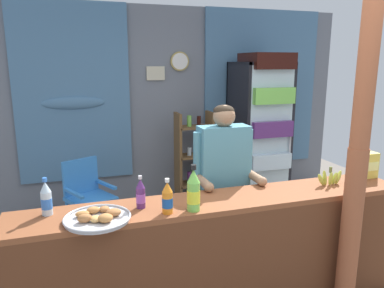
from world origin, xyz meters
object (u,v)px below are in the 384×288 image
stall_counter (225,249)px  shopkeeper (223,171)px  soda_bottle_lime_soda (193,191)px  timber_post (358,156)px  soda_bottle_orange_soda (167,199)px  snack_box_instant_noodle (365,165)px  plastic_lawn_chair (87,193)px  soda_bottle_grape_soda (141,194)px  banana_bunch (330,178)px  drink_fridge (260,124)px  bottle_shelf_rack (194,159)px  soda_bottle_water (46,199)px  pastry_tray (98,217)px

stall_counter → shopkeeper: (0.20, 0.54, 0.44)m
soda_bottle_lime_soda → timber_post: bearing=-8.8°
soda_bottle_orange_soda → snack_box_instant_noodle: bearing=7.1°
plastic_lawn_chair → soda_bottle_grape_soda: bearing=-78.6°
soda_bottle_grape_soda → banana_bunch: 1.60m
drink_fridge → soda_bottle_lime_soda: drink_fridge is taller
bottle_shelf_rack → soda_bottle_orange_soda: bearing=-112.5°
drink_fridge → shopkeeper: bearing=-127.9°
stall_counter → soda_bottle_grape_soda: size_ratio=12.93×
banana_bunch → soda_bottle_water: bearing=178.4°
soda_bottle_lime_soda → soda_bottle_grape_soda: (-0.34, 0.16, -0.04)m
plastic_lawn_chair → shopkeeper: (1.13, -1.21, 0.50)m
soda_bottle_grape_soda → shopkeeper: bearing=27.8°
drink_fridge → soda_bottle_lime_soda: bearing=-128.1°
soda_bottle_grape_soda → pastry_tray: bearing=-157.6°
soda_bottle_lime_soda → soda_bottle_water: (-0.96, 0.23, -0.03)m
plastic_lawn_chair → bottle_shelf_rack: bearing=16.7°
stall_counter → snack_box_instant_noodle: (1.41, 0.20, 0.48)m
stall_counter → plastic_lawn_chair: (-0.93, 1.75, -0.06)m
stall_counter → soda_bottle_water: size_ratio=11.76×
timber_post → soda_bottle_lime_soda: bearing=171.2°
timber_post → snack_box_instant_noodle: timber_post is taller
bottle_shelf_rack → pastry_tray: 2.59m
stall_counter → snack_box_instant_noodle: snack_box_instant_noodle is taller
soda_bottle_lime_soda → soda_bottle_grape_soda: bearing=155.1°
drink_fridge → banana_bunch: 1.92m
pastry_tray → soda_bottle_water: bearing=147.8°
timber_post → plastic_lawn_chair: bearing=133.3°
plastic_lawn_chair → soda_bottle_orange_soda: soda_bottle_orange_soda is taller
stall_counter → soda_bottle_lime_soda: (-0.27, -0.05, 0.50)m
stall_counter → drink_fridge: (1.35, 2.01, 0.56)m
shopkeeper → pastry_tray: bearing=-153.6°
drink_fridge → plastic_lawn_chair: 2.38m
shopkeeper → soda_bottle_orange_soda: 0.87m
bottle_shelf_rack → soda_bottle_lime_soda: (-0.73, -2.21, 0.39)m
soda_bottle_water → shopkeeper: bearing=13.8°
bottle_shelf_rack → soda_bottle_water: 2.63m
stall_counter → timber_post: size_ratio=1.17×
banana_bunch → soda_bottle_orange_soda: bearing=-173.7°
plastic_lawn_chair → snack_box_instant_noodle: size_ratio=3.83×
timber_post → soda_bottle_orange_soda: timber_post is taller
snack_box_instant_noodle → soda_bottle_orange_soda: bearing=-172.9°
timber_post → soda_bottle_lime_soda: 1.23m
plastic_lawn_chair → pastry_tray: pastry_tray is taller
drink_fridge → plastic_lawn_chair: drink_fridge is taller
stall_counter → bottle_shelf_rack: bearing=77.9°
soda_bottle_grape_soda → pastry_tray: size_ratio=0.54×
timber_post → drink_fridge: timber_post is taller
plastic_lawn_chair → soda_bottle_orange_soda: (0.49, -1.78, 0.53)m
soda_bottle_lime_soda → banana_bunch: 1.27m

